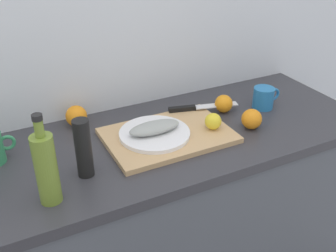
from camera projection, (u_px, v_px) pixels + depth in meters
name	position (u px, v px, depth m)	size (l,w,h in m)	color
back_wall	(80.00, 28.00, 1.50)	(3.20, 0.05, 2.50)	silver
kitchen_counter	(123.00, 242.00, 1.63)	(2.00, 0.60, 0.90)	#4C5159
cutting_board	(168.00, 135.00, 1.48)	(0.46, 0.31, 0.02)	tan
white_plate	(155.00, 134.00, 1.45)	(0.26, 0.26, 0.01)	white
fish_fillet	(154.00, 127.00, 1.44)	(0.19, 0.08, 0.04)	#999E99
chef_knife	(195.00, 108.00, 1.63)	(0.29, 0.10, 0.02)	silver
lemon_0	(213.00, 121.00, 1.49)	(0.06, 0.06, 0.06)	yellow
olive_oil_bottle	(46.00, 168.00, 1.12)	(0.06, 0.06, 0.28)	olive
coffee_mug_1	(264.00, 98.00, 1.68)	(0.13, 0.09, 0.09)	#2672B2
orange_0	(252.00, 119.00, 1.53)	(0.08, 0.08, 0.08)	orange
orange_1	(76.00, 116.00, 1.54)	(0.08, 0.08, 0.08)	orange
orange_2	(224.00, 104.00, 1.65)	(0.07, 0.07, 0.07)	orange
pepper_mill	(83.00, 148.00, 1.24)	(0.05, 0.05, 0.20)	black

